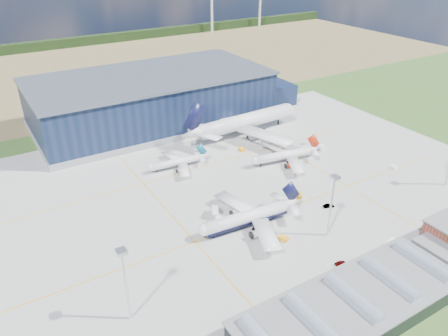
% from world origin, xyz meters
% --- Properties ---
extents(ground, '(600.00, 600.00, 0.00)m').
position_xyz_m(ground, '(0.00, 0.00, 0.00)').
color(ground, '#305821').
rests_on(ground, ground).
extents(apron, '(220.00, 160.00, 0.08)m').
position_xyz_m(apron, '(0.00, 10.00, 0.03)').
color(apron, '#B0B0AA').
rests_on(apron, ground).
extents(farmland, '(600.00, 220.00, 0.01)m').
position_xyz_m(farmland, '(0.00, 220.00, 0.00)').
color(farmland, olive).
rests_on(farmland, ground).
extents(treeline, '(600.00, 8.00, 8.00)m').
position_xyz_m(treeline, '(0.00, 300.00, 4.00)').
color(treeline, black).
rests_on(treeline, ground).
extents(hangar, '(145.00, 62.00, 26.10)m').
position_xyz_m(hangar, '(2.81, 94.80, 11.62)').
color(hangar, '#101D38').
rests_on(hangar, ground).
extents(glass_concourse, '(78.00, 23.00, 8.60)m').
position_xyz_m(glass_concourse, '(-6.45, -60.00, 3.69)').
color(glass_concourse, black).
rests_on(glass_concourse, ground).
extents(light_mast_west, '(2.60, 2.60, 23.00)m').
position_xyz_m(light_mast_west, '(-60.00, -30.00, 15.43)').
color(light_mast_west, silver).
rests_on(light_mast_west, ground).
extents(light_mast_center, '(2.60, 2.60, 23.00)m').
position_xyz_m(light_mast_center, '(10.00, -30.00, 15.43)').
color(light_mast_center, silver).
rests_on(light_mast_center, ground).
extents(airliner_navy, '(43.91, 43.09, 13.34)m').
position_xyz_m(airliner_navy, '(-10.88, -12.00, 6.67)').
color(airliner_navy, white).
rests_on(airliner_navy, ground).
extents(airliner_red, '(39.96, 39.35, 11.26)m').
position_xyz_m(airliner_red, '(30.24, 19.98, 5.63)').
color(airliner_red, white).
rests_on(airliner_red, ground).
extents(airliner_widebody, '(71.29, 69.88, 22.18)m').
position_xyz_m(airliner_widebody, '(34.29, 55.00, 11.09)').
color(airliner_widebody, white).
rests_on(airliner_widebody, ground).
extents(airliner_regional, '(30.09, 29.54, 9.05)m').
position_xyz_m(airliner_regional, '(-12.73, 40.00, 4.52)').
color(airliner_regional, white).
rests_on(airliner_regional, ground).
extents(gse_tug_a, '(3.05, 3.73, 1.34)m').
position_xyz_m(gse_tug_a, '(-4.45, -24.42, 0.67)').
color(gse_tug_a, '#FFA416').
rests_on(gse_tug_a, ground).
extents(gse_tug_b, '(3.73, 4.07, 1.47)m').
position_xyz_m(gse_tug_b, '(17.56, -6.16, 0.73)').
color(gse_tug_b, '#FFA416').
rests_on(gse_tug_b, ground).
extents(gse_cart_a, '(1.99, 2.98, 1.29)m').
position_xyz_m(gse_cart_a, '(68.04, -9.51, 0.64)').
color(gse_cart_a, white).
rests_on(gse_cart_a, ground).
extents(gse_van_b, '(3.94, 5.40, 2.25)m').
position_xyz_m(gse_van_b, '(53.91, 22.17, 1.13)').
color(gse_van_b, white).
rests_on(gse_van_b, ground).
extents(gse_tug_c, '(2.63, 3.69, 1.48)m').
position_xyz_m(gse_tug_c, '(21.40, 39.68, 0.74)').
color(gse_tug_c, '#FFA416').
rests_on(gse_tug_c, ground).
extents(gse_cart_b, '(3.68, 3.53, 1.33)m').
position_xyz_m(gse_cart_b, '(3.10, 58.89, 0.67)').
color(gse_cart_b, white).
rests_on(gse_cart_b, ground).
extents(gse_van_c, '(5.75, 3.55, 2.57)m').
position_xyz_m(gse_van_c, '(22.58, -46.00, 1.29)').
color(gse_van_c, white).
rests_on(gse_van_c, ground).
extents(airstair, '(4.00, 5.55, 3.30)m').
position_xyz_m(airstair, '(-16.82, -0.43, 1.65)').
color(airstair, white).
rests_on(airstair, ground).
extents(car_a, '(3.88, 2.07, 1.25)m').
position_xyz_m(car_a, '(2.99, -43.27, 0.63)').
color(car_a, '#99999E').
rests_on(car_a, ground).
extents(car_b, '(4.35, 2.74, 1.35)m').
position_xyz_m(car_b, '(22.36, -17.60, 0.68)').
color(car_b, '#99999E').
rests_on(car_b, ground).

